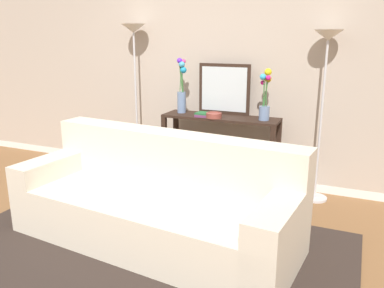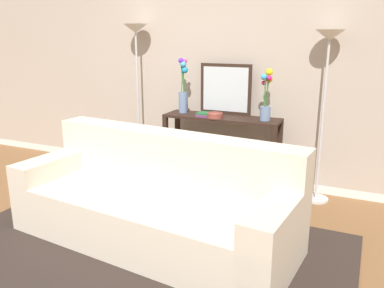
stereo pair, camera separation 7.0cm
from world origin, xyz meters
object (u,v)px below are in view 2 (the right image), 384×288
Objects in this scene: couch at (155,205)px; fruit_bowl at (215,115)px; vase_short_flowers at (266,98)px; wall_mirror at (225,89)px; floor_lamp_left at (137,58)px; vase_tall_flowers at (183,90)px; book_row_under_console at (199,179)px; console_table at (221,139)px; floor_lamp_right at (327,69)px; book_stack at (206,115)px.

couch is 1.35m from fruit_bowl.
wall_mirror is at bearing 163.45° from vase_short_flowers.
floor_lamp_left reaches higher than vase_tall_flowers.
couch is at bearing -82.10° from book_row_under_console.
floor_lamp_left reaches higher than wall_mirror.
wall_mirror is (-0.02, 0.15, 0.54)m from console_table.
floor_lamp_left is 1.04× the size of floor_lamp_right.
wall_mirror reaches higher than fruit_bowl.
wall_mirror is at bearing 15.01° from vase_tall_flowers.
wall_mirror is 0.36m from fruit_bowl.
book_row_under_console is (-1.31, -0.08, -1.31)m from floor_lamp_right.
fruit_bowl is (-0.04, -0.11, 0.29)m from console_table.
floor_lamp_right is 2.81× the size of vase_tall_flowers.
couch is at bearing -91.88° from fruit_bowl.
console_table is 1.32m from floor_lamp_right.
wall_mirror is (0.06, 1.50, 0.79)m from couch.
floor_lamp_left is 0.72m from vase_tall_flowers.
vase_short_flowers reaches higher than console_table.
couch is at bearing -93.32° from console_table.
floor_lamp_left is 10.67× the size of fruit_bowl.
floor_lamp_left reaches higher than book_stack.
book_row_under_console is (-0.75, 0.00, -1.00)m from vase_short_flowers.
book_stack is (-0.08, 1.27, 0.53)m from couch.
vase_short_flowers is at bearing -171.80° from floor_lamp_right.
floor_lamp_right is 8.75× the size of book_stack.
vase_short_flowers is (0.48, -0.00, 0.49)m from console_table.
couch is 12.41× the size of book_stack.
console_table is 0.31m from fruit_bowl.
couch is 4.62× the size of vase_short_flowers.
floor_lamp_left reaches higher than floor_lamp_right.
fruit_bowl is (-0.02, -0.25, -0.25)m from wall_mirror.
console_table is 0.71m from vase_tall_flowers.
fruit_bowl reaches higher than console_table.
fruit_bowl is (-0.52, -0.11, -0.20)m from vase_short_flowers.
floor_lamp_right is 0.64m from vase_short_flowers.
couch is 1.39m from book_row_under_console.
vase_tall_flowers is 3.64× the size of fruit_bowl.
wall_mirror is 1.12× the size of book_row_under_console.
vase_tall_flowers is 1.05m from book_row_under_console.
wall_mirror is 1.09m from book_row_under_console.
floor_lamp_right is at bearing -3.65° from wall_mirror.
couch is 4.67× the size of book_row_under_console.
vase_tall_flowers is at bearing -164.99° from wall_mirror.
book_stack reaches higher than console_table.
vase_tall_flowers reaches higher than vase_short_flowers.
couch is 2.08m from floor_lamp_left.
console_table is 2.08× the size of vase_tall_flowers.
console_table is at bearing 179.71° from vase_short_flowers.
floor_lamp_right is at bearing 8.20° from vase_short_flowers.
wall_mirror is (1.10, 0.07, -0.32)m from floor_lamp_left.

